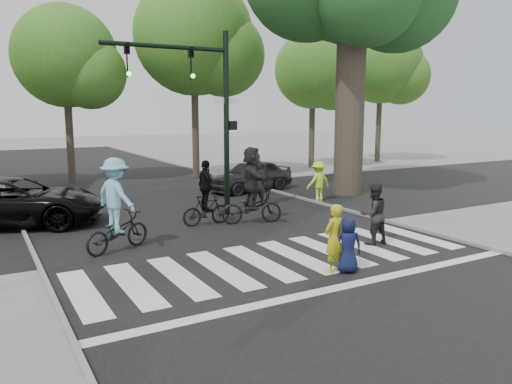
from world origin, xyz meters
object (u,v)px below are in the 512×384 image
Objects in this scene: traffic_signal at (202,97)px; pedestrian_adult at (373,214)px; cyclist_left at (116,211)px; cyclist_right at (252,190)px; cyclist_mid at (206,199)px; pedestrian_woman at (334,238)px; car_suv at (14,202)px; car_grey at (250,176)px; pedestrian_child at (348,245)px.

traffic_signal is 6.60m from pedestrian_adult.
cyclist_right is (4.44, 1.03, 0.05)m from cyclist_left.
pedestrian_adult is at bearing -55.37° from cyclist_mid.
cyclist_right is at bearing -111.70° from pedestrian_woman.
cyclist_left is 4.78m from car_suv.
cyclist_mid is (3.10, 1.51, -0.20)m from cyclist_left.
pedestrian_adult is at bearing -24.18° from cyclist_left.
pedestrian_woman is at bearing -83.96° from cyclist_mid.
pedestrian_adult is at bearing -20.12° from car_grey.
car_suv is (-6.47, 3.29, -0.33)m from cyclist_right.
traffic_signal reaches higher than pedestrian_woman.
car_grey is at bearing 61.45° from cyclist_right.
pedestrian_woman is 0.28× the size of car_suv.
pedestrian_adult reaches higher than car_grey.
pedestrian_child is 11.28m from car_grey.
pedestrian_child is 0.23× the size of car_suv.
pedestrian_adult is at bearing -121.17° from pedestrian_child.
cyclist_mid reaches higher than car_suv.
cyclist_mid is 0.84× the size of cyclist_right.
cyclist_left is 1.17× the size of cyclist_mid.
cyclist_left is at bearing -166.92° from cyclist_right.
car_grey is (7.44, 6.55, -0.35)m from cyclist_left.
pedestrian_woman is (0.19, -6.55, -3.14)m from traffic_signal.
cyclist_right is at bearing -96.06° from car_suv.
car_suv is at bearing -36.13° from pedestrian_adult.
car_grey is at bearing 45.29° from traffic_signal.
car_suv is at bearing 162.37° from traffic_signal.
cyclist_mid is 0.38× the size of car_suv.
pedestrian_woman is 1.22× the size of pedestrian_child.
pedestrian_woman is at bearing -30.95° from car_grey.
pedestrian_child is at bearing -86.31° from traffic_signal.
cyclist_left is 0.98× the size of cyclist_right.
traffic_signal is at bearing -101.49° from pedestrian_woman.
cyclist_left is (-3.68, 3.99, 0.27)m from pedestrian_woman.
cyclist_right is at bearing 13.08° from cyclist_left.
traffic_signal is 7.50m from pedestrian_child.
pedestrian_adult is 6.59m from cyclist_left.
car_grey is at bearing 49.26° from cyclist_mid.
car_grey is at bearing -84.60° from pedestrian_child.
pedestrian_child is at bearing -95.60° from cyclist_right.
cyclist_mid reaches higher than pedestrian_child.
traffic_signal is 1.12× the size of car_suv.
pedestrian_child is 2.56m from pedestrian_adult.
pedestrian_woman is at bearing 33.99° from pedestrian_adult.
pedestrian_adult is (2.52, -5.26, -3.08)m from traffic_signal.
cyclist_mid is 6.65m from car_grey.
car_grey is at bearing -55.89° from car_suv.
pedestrian_child is at bearing -124.07° from car_suv.
cyclist_left reaches higher than cyclist_mid.
cyclist_mid is (-0.39, -1.05, -3.07)m from traffic_signal.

